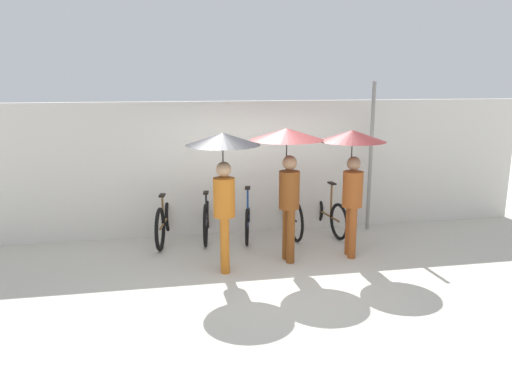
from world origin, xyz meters
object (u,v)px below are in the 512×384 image
object	(u,v)px
parked_bicycle_1	(207,217)
pedestrian_center	(287,154)
pedestrian_leading	(223,161)
pedestrian_trailing	(352,156)
parked_bicycle_4	(326,213)
parked_bicycle_0	(165,220)
parked_bicycle_3	(287,213)
parked_bicycle_2	(248,217)

from	to	relation	value
parked_bicycle_1	pedestrian_center	xyz separation A→B (m)	(1.14, -1.32, 1.31)
pedestrian_leading	pedestrian_center	bearing A→B (deg)	17.03
parked_bicycle_1	pedestrian_trailing	xyz separation A→B (m)	(2.20, -1.31, 1.24)
parked_bicycle_4	pedestrian_trailing	world-z (taller)	pedestrian_trailing
parked_bicycle_1	pedestrian_trailing	world-z (taller)	pedestrian_trailing
parked_bicycle_0	parked_bicycle_4	size ratio (longest dim) A/B	1.02
pedestrian_center	parked_bicycle_1	bearing A→B (deg)	124.38
parked_bicycle_0	pedestrian_trailing	world-z (taller)	pedestrian_trailing
parked_bicycle_1	pedestrian_trailing	size ratio (longest dim) A/B	0.83
pedestrian_center	parked_bicycle_3	bearing A→B (deg)	68.50
parked_bicycle_3	pedestrian_leading	xyz separation A→B (m)	(-1.38, -1.56, 1.28)
parked_bicycle_4	parked_bicycle_1	bearing A→B (deg)	82.52
parked_bicycle_4	pedestrian_center	bearing A→B (deg)	132.69
parked_bicycle_2	pedestrian_leading	distance (m)	2.12
pedestrian_leading	pedestrian_trailing	xyz separation A→B (m)	(2.09, 0.25, -0.03)
parked_bicycle_0	parked_bicycle_3	distance (m)	2.25
parked_bicycle_3	pedestrian_center	size ratio (longest dim) A/B	0.84
pedestrian_trailing	parked_bicycle_4	bearing A→B (deg)	93.62
parked_bicycle_4	pedestrian_trailing	size ratio (longest dim) A/B	0.83
parked_bicycle_3	parked_bicycle_4	distance (m)	0.75
parked_bicycle_3	pedestrian_trailing	distance (m)	1.95
parked_bicycle_1	parked_bicycle_4	bearing A→B (deg)	-82.32
parked_bicycle_0	parked_bicycle_1	xyz separation A→B (m)	(0.75, 0.04, 0.01)
parked_bicycle_1	parked_bicycle_2	xyz separation A→B (m)	(0.75, -0.01, -0.04)
parked_bicycle_3	parked_bicycle_4	bearing A→B (deg)	-96.10
parked_bicycle_0	pedestrian_trailing	xyz separation A→B (m)	(2.95, -1.27, 1.25)
parked_bicycle_2	parked_bicycle_3	xyz separation A→B (m)	(0.75, 0.02, 0.03)
parked_bicycle_3	parked_bicycle_0	bearing A→B (deg)	87.94
parked_bicycle_4	parked_bicycle_3	bearing A→B (deg)	80.37
parked_bicycle_2	pedestrian_center	size ratio (longest dim) A/B	0.80
parked_bicycle_2	pedestrian_center	bearing A→B (deg)	-151.35
parked_bicycle_2	pedestrian_trailing	size ratio (longest dim) A/B	0.82
parked_bicycle_4	pedestrian_leading	distance (m)	2.93
parked_bicycle_1	parked_bicycle_4	distance (m)	2.25
parked_bicycle_0	parked_bicycle_4	xyz separation A→B (m)	(3.00, 0.01, -0.03)
parked_bicycle_3	pedestrian_center	distance (m)	1.90
parked_bicycle_1	pedestrian_trailing	distance (m)	2.85
parked_bicycle_0	pedestrian_trailing	size ratio (longest dim) A/B	0.84
parked_bicycle_2	parked_bicycle_3	size ratio (longest dim) A/B	0.96
pedestrian_leading	pedestrian_center	xyz separation A→B (m)	(1.02, 0.24, 0.04)
parked_bicycle_1	parked_bicycle_4	world-z (taller)	parked_bicycle_4
pedestrian_leading	parked_bicycle_2	bearing A→B (deg)	71.72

